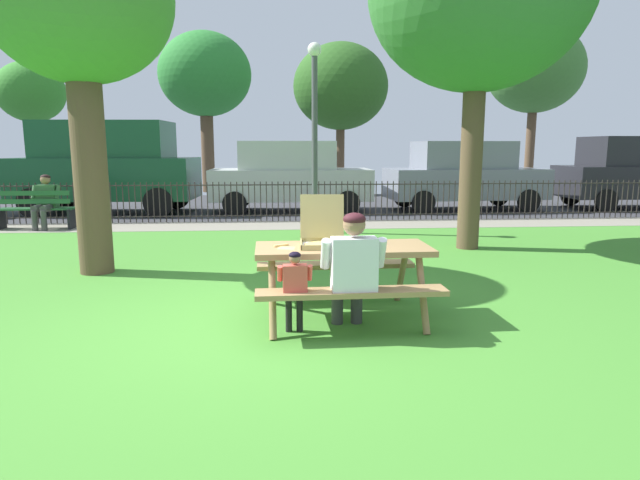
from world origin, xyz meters
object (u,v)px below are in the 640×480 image
Objects in this scene: picnic_table_foreground at (343,262)px; tree_near_table at (78,4)px; parked_car_left at (107,165)px; adult_at_table at (352,267)px; person_on_park_bench at (45,199)px; far_tree_midright at (535,70)px; park_bench_left at (35,210)px; far_tree_center at (341,87)px; lamp_post_walkway at (315,118)px; parked_car_center at (290,175)px; pizza_slice_on_table at (285,247)px; parked_car_right at (464,175)px; far_tree_midleft at (205,76)px; child_at_table at (295,285)px; far_tree_left at (31,93)px; pizza_box_open at (323,236)px.

picnic_table_foreground is 0.38× the size of tree_near_table.
adult_at_table is at bearing -62.25° from parked_car_left.
far_tree_midright is at bearing 32.03° from person_on_park_bench.
far_tree_center is at bearing 51.22° from park_bench_left.
far_tree_midright is (9.72, 10.71, 2.51)m from lamp_post_walkway.
tree_near_table is at bearing -134.64° from lamp_post_walkway.
pizza_slice_on_table is at bearing -91.57° from parked_car_center.
parked_car_center is 0.98× the size of parked_car_right.
far_tree_midleft is (2.54, 9.77, 4.10)m from park_bench_left.
far_tree_midleft is at bearing 76.63° from person_on_park_bench.
park_bench_left is (-5.98, 6.71, -0.18)m from picnic_table_foreground.
lamp_post_walkway is at bearing 84.42° from child_at_table.
person_on_park_bench is at bearing 170.73° from lamp_post_walkway.
park_bench_left is at bearing 128.64° from pizza_slice_on_table.
adult_at_table reaches higher than picnic_table_foreground.
person_on_park_bench is (-5.76, 6.73, 0.06)m from picnic_table_foreground.
child_at_table is at bearing -80.25° from far_tree_midleft.
tree_near_table reaches higher than person_on_park_bench.
far_tree_midleft is 1.06× the size of far_tree_center.
adult_at_table is 0.19× the size of far_tree_midleft.
child_at_table is at bearing -97.97° from far_tree_center.
child_at_table is (-0.55, -0.04, -0.15)m from adult_at_table.
child_at_table is at bearing -54.21° from person_on_park_bench.
tree_near_table is 0.83× the size of far_tree_center.
parked_car_right is 0.73× the size of far_tree_midleft.
parked_car_center is (2.94, 7.22, -2.64)m from tree_near_table.
parked_car_center is at bearing -145.79° from far_tree_midright.
far_tree_center is at bearing 0.00° from far_tree_left.
far_tree_left is 6.64m from far_tree_midleft.
parked_car_left is (-5.07, 9.50, 0.44)m from pizza_box_open.
pizza_slice_on_table is at bearing -166.27° from pizza_box_open.
far_tree_center is at bearing 83.54° from picnic_table_foreground.
parked_car_left is (-5.27, 9.57, 0.71)m from picnic_table_foreground.
person_on_park_bench is at bearing 130.56° from picnic_table_foreground.
child_at_table is 0.14× the size of far_tree_midleft.
parked_car_right is (4.52, 3.80, -1.36)m from lamp_post_walkway.
person_on_park_bench is 10.77m from parked_car_right.
picnic_table_foreground is 0.48× the size of lamp_post_walkway.
tree_near_table is at bearing -137.58° from parked_car_right.
child_at_table is 20.39m from far_tree_midright.
far_tree_center reaches higher than far_tree_left.
pizza_box_open is 0.64× the size of child_at_table.
lamp_post_walkway reaches higher than parked_car_right.
parked_car_left is (-4.75, 10.12, 0.80)m from child_at_table.
parked_car_left reaches higher than pizza_slice_on_table.
parked_car_center is (4.93, 0.00, -0.30)m from parked_car_left.
pizza_slice_on_table is 0.05× the size of far_tree_left.
far_tree_left is at bearing 154.78° from parked_car_right.
picnic_table_foreground is 0.38× the size of parked_car_left.
picnic_table_foreground is 0.75m from child_at_table.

